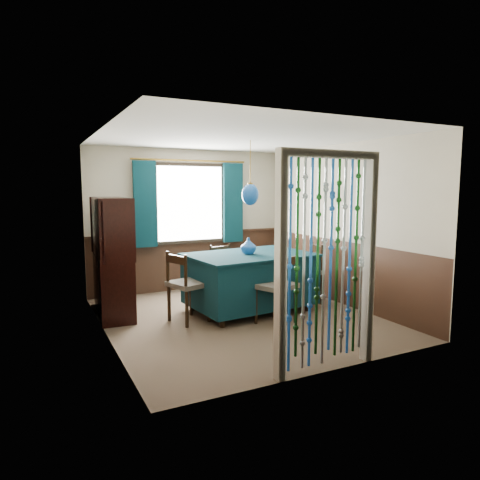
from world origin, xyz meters
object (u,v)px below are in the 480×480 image
vase_sideboard (112,247)px  dining_table (250,278)px  pendant_lamp (250,194)px  bowl_shelf (119,235)px  chair_right (307,271)px  vase_table (248,247)px  chair_near (278,287)px  sideboard (112,274)px  chair_far (225,270)px  chair_left (187,285)px

vase_sideboard → dining_table: bearing=-30.4°
pendant_lamp → bowl_shelf: 1.93m
dining_table → chair_right: chair_right is taller
dining_table → vase_table: size_ratio=8.57×
chair_near → vase_table: size_ratio=4.36×
vase_table → pendant_lamp: bearing=3.1°
sideboard → vase_table: 2.01m
chair_far → bowl_shelf: size_ratio=4.01×
chair_left → pendant_lamp: 1.59m
chair_left → bowl_shelf: bowl_shelf is taller
chair_right → chair_far: bearing=65.9°
vase_table → vase_sideboard: vase_table is taller
pendant_lamp → bowl_shelf: (-1.79, 0.47, -0.55)m
vase_sideboard → sideboard: bearing=-101.2°
sideboard → chair_far: bearing=5.7°
chair_left → vase_table: size_ratio=4.42×
chair_near → sideboard: sideboard is taller
chair_left → chair_right: (2.07, 0.11, -0.01)m
chair_far → vase_table: size_ratio=4.05×
vase_table → bowl_shelf: size_ratio=0.99×
chair_far → vase_sideboard: (-1.76, 0.24, 0.46)m
bowl_shelf → vase_sideboard: bowl_shelf is taller
vase_table → vase_sideboard: (-1.77, 1.05, -0.03)m
chair_far → vase_table: vase_table is taller
bowl_shelf → dining_table: bearing=-14.7°
chair_right → vase_table: size_ratio=4.31×
sideboard → vase_sideboard: sideboard is taller
dining_table → vase_sideboard: bearing=144.7°
dining_table → chair_far: (-0.04, 0.81, -0.02)m
chair_right → vase_table: 1.18m
chair_right → bowl_shelf: bearing=92.8°
chair_right → sideboard: 2.99m
vase_table → bowl_shelf: 1.84m
dining_table → bowl_shelf: 1.98m
chair_left → vase_table: bearing=76.9°
chair_near → sideboard: (-1.90, 1.46, 0.08)m
chair_near → vase_sideboard: size_ratio=5.17×
dining_table → chair_far: chair_far is taller
chair_near → vase_table: (-0.07, 0.71, 0.46)m
chair_far → chair_left: (-0.98, -0.89, 0.04)m
chair_near → bowl_shelf: (-1.84, 1.18, 0.68)m
chair_near → chair_left: 1.24m
chair_far → chair_right: size_ratio=0.94×
chair_right → bowl_shelf: 2.96m
dining_table → vase_sideboard: (-1.79, 1.05, 0.45)m
chair_left → bowl_shelf: (-0.78, 0.55, 0.67)m
chair_far → sideboard: (-1.82, -0.06, 0.12)m
dining_table → chair_left: chair_left is taller
chair_far → chair_left: chair_left is taller
chair_far → chair_near: bearing=85.2°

